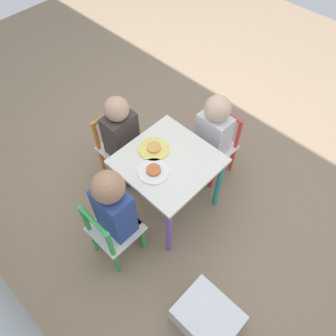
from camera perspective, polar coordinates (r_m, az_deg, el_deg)
The scene contains 11 objects.
ground_plane at distance 2.27m, azimuth 0.00°, elevation -6.31°, with size 6.00×6.00×0.00m, color #8C755B.
kids_table at distance 1.93m, azimuth 0.00°, elevation -0.24°, with size 0.52×0.52×0.49m.
chair_green at distance 1.92m, azimuth -9.59°, elevation -10.95°, with size 0.26×0.26×0.50m.
chair_orange at distance 2.27m, azimuth -8.49°, elevation 3.61°, with size 0.27×0.27×0.50m.
chair_red at distance 2.27m, azimuth 8.22°, elevation 3.82°, with size 0.27×0.27×0.50m.
child_back at distance 1.76m, azimuth -9.02°, elevation -6.84°, with size 0.20×0.22×0.75m.
child_right at distance 2.11m, azimuth -7.91°, elevation 5.70°, with size 0.21×0.20×0.70m.
child_front at distance 2.11m, azimuth 7.68°, elevation 6.03°, with size 0.20×0.22×0.70m.
plate_back at distance 1.80m, azimuth -2.52°, elevation -0.54°, with size 0.18×0.18×0.03m.
plate_right at distance 1.90m, azimuth -2.48°, elevation 3.40°, with size 0.18×0.18×0.03m.
storage_bin at distance 1.92m, azimuth 6.84°, elevation -24.48°, with size 0.32×0.26×0.18m.
Camera 1 is at (-0.79, 0.82, 1.96)m, focal length 35.00 mm.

